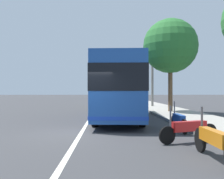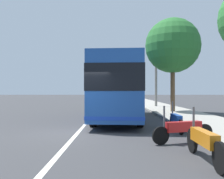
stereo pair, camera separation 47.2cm
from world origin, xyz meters
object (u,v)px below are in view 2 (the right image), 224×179
coach_bus (119,87)px  roadside_tree_mid_block (173,46)px  car_ahead_same_lane (115,96)px  motorcycle_mid_row (204,141)px  motorcycle_by_tree (183,129)px  car_oncoming (114,101)px  utility_pole (156,79)px  motorcycle_far_end (176,120)px

coach_bus → roadside_tree_mid_block: size_ratio=1.39×
coach_bus → car_ahead_same_lane: coach_bus is taller
car_ahead_same_lane → motorcycle_mid_row: bearing=-174.3°
car_ahead_same_lane → motorcycle_by_tree: bearing=-174.0°
motorcycle_mid_row → car_oncoming: bearing=5.7°
motorcycle_by_tree → coach_bus: bearing=-94.0°
car_oncoming → motorcycle_by_tree: bearing=-176.2°
motorcycle_by_tree → car_oncoming: (18.43, 2.25, 0.23)m
coach_bus → roadside_tree_mid_block: 6.83m
coach_bus → motorcycle_mid_row: size_ratio=4.27×
roadside_tree_mid_block → motorcycle_by_tree: bearing=168.0°
motorcycle_by_tree → utility_pole: 17.95m
motorcycle_by_tree → utility_pole: (17.63, -2.18, 2.57)m
coach_bus → roadside_tree_mid_block: bearing=-43.0°
car_oncoming → car_ahead_same_lane: size_ratio=0.98×
motorcycle_far_end → motorcycle_by_tree: bearing=172.0°
motorcycle_by_tree → roadside_tree_mid_block: bearing=-122.1°
roadside_tree_mid_block → car_ahead_same_lane: bearing=9.0°
motorcycle_far_end → roadside_tree_mid_block: size_ratio=0.29×
motorcycle_far_end → roadside_tree_mid_block: roadside_tree_mid_block is taller
coach_bus → motorcycle_by_tree: size_ratio=4.68×
motorcycle_by_tree → car_ahead_same_lane: size_ratio=0.53×
motorcycle_mid_row → roadside_tree_mid_block: bearing=-10.8°
car_oncoming → motorcycle_far_end: bearing=-173.9°
coach_bus → car_oncoming: bearing=4.7°
motorcycle_mid_row → car_ahead_same_lane: 40.99m
motorcycle_mid_row → motorcycle_by_tree: (2.12, -0.11, -0.03)m
car_ahead_same_lane → utility_pole: (-21.19, -4.27, 2.32)m
car_ahead_same_lane → roadside_tree_mid_block: roadside_tree_mid_block is taller
motorcycle_mid_row → car_oncoming: (20.56, 2.14, 0.20)m
car_oncoming → roadside_tree_mid_block: 9.90m
coach_bus → utility_pole: utility_pole is taller
car_ahead_same_lane → utility_pole: utility_pole is taller
motorcycle_mid_row → motorcycle_by_tree: size_ratio=1.10×
coach_bus → car_oncoming: size_ratio=2.54×
car_oncoming → car_ahead_same_lane: (20.38, -0.16, 0.02)m
motorcycle_by_tree → roadside_tree_mid_block: (10.97, -2.33, 4.84)m
motorcycle_mid_row → motorcycle_far_end: bearing=-6.3°
coach_bus → car_ahead_same_lane: (31.95, 0.11, -1.24)m
motorcycle_far_end → coach_bus: bearing=28.0°
motorcycle_mid_row → roadside_tree_mid_block: (13.09, -2.44, 4.81)m
motorcycle_mid_row → car_oncoming: size_ratio=0.60×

